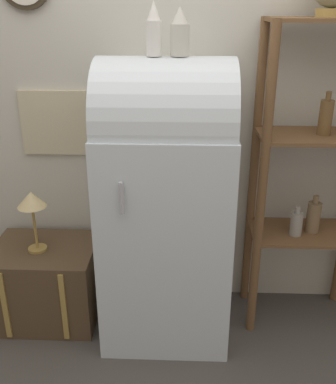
# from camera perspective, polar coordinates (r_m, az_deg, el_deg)

# --- Properties ---
(ground_plane) EXTENTS (12.00, 12.00, 0.00)m
(ground_plane) POSITION_cam_1_polar(r_m,az_deg,el_deg) (2.74, -0.44, -19.02)
(ground_plane) COLOR #4C4742
(wall_back) EXTENTS (7.00, 0.09, 2.70)m
(wall_back) POSITION_cam_1_polar(r_m,az_deg,el_deg) (2.66, -0.01, 12.44)
(wall_back) COLOR beige
(wall_back) RESTS_ON ground_plane
(refrigerator) EXTENTS (0.70, 0.69, 1.60)m
(refrigerator) POSITION_cam_1_polar(r_m,az_deg,el_deg) (2.48, -0.25, -0.95)
(refrigerator) COLOR silver
(refrigerator) RESTS_ON ground_plane
(suitcase_trunk) EXTENTS (0.62, 0.50, 0.48)m
(suitcase_trunk) POSITION_cam_1_polar(r_m,az_deg,el_deg) (2.93, -15.12, -10.96)
(suitcase_trunk) COLOR brown
(suitcase_trunk) RESTS_ON ground_plane
(shelf_unit) EXTENTS (0.65, 0.37, 1.77)m
(shelf_unit) POSITION_cam_1_polar(r_m,az_deg,el_deg) (2.62, 17.96, 3.12)
(shelf_unit) COLOR brown
(shelf_unit) RESTS_ON ground_plane
(vase_left) EXTENTS (0.07, 0.07, 0.25)m
(vase_left) POSITION_cam_1_polar(r_m,az_deg,el_deg) (2.26, -1.82, 19.79)
(vase_left) COLOR white
(vase_left) RESTS_ON refrigerator
(vase_center) EXTENTS (0.09, 0.09, 0.22)m
(vase_center) POSITION_cam_1_polar(r_m,az_deg,el_deg) (2.26, 1.51, 19.51)
(vase_center) COLOR beige
(vase_center) RESTS_ON refrigerator
(desk_lamp) EXTENTS (0.17, 0.17, 0.37)m
(desk_lamp) POSITION_cam_1_polar(r_m,az_deg,el_deg) (2.66, -16.90, -1.42)
(desk_lamp) COLOR #AD8942
(desk_lamp) RESTS_ON suitcase_trunk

